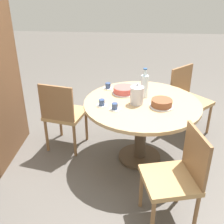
{
  "coord_description": "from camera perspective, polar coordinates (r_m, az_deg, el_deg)",
  "views": [
    {
      "loc": [
        -2.68,
        0.12,
        1.98
      ],
      "look_at": [
        0.0,
        0.32,
        0.59
      ],
      "focal_mm": 45.0,
      "sensor_mm": 36.0,
      "label": 1
    }
  ],
  "objects": [
    {
      "name": "coffee_pot",
      "position": [
        2.89,
        5.09,
        3.54
      ],
      "size": [
        0.14,
        0.14,
        0.23
      ],
      "color": "silver",
      "rests_on": "dining_table"
    },
    {
      "name": "ground_plane",
      "position": [
        3.33,
        5.56,
        -9.17
      ],
      "size": [
        14.0,
        14.0,
        0.0
      ],
      "primitive_type": "plane",
      "color": "#56514C"
    },
    {
      "name": "chair_b",
      "position": [
        3.74,
        15.19,
        2.69
      ],
      "size": [
        0.59,
        0.59,
        0.87
      ],
      "rotation": [
        0.0,
        0.0,
        5.48
      ],
      "color": "olive",
      "rests_on": "ground_plane"
    },
    {
      "name": "cup_a",
      "position": [
        3.28,
        -0.82,
        5.22
      ],
      "size": [
        0.11,
        0.11,
        0.07
      ],
      "color": "white",
      "rests_on": "dining_table"
    },
    {
      "name": "water_bottle",
      "position": [
        3.05,
        6.59,
        5.42
      ],
      "size": [
        0.08,
        0.08,
        0.32
      ],
      "color": "silver",
      "rests_on": "dining_table"
    },
    {
      "name": "chair_a",
      "position": [
        2.39,
        13.04,
        -12.48
      ],
      "size": [
        0.51,
        0.51,
        0.87
      ],
      "rotation": [
        0.0,
        0.0,
        3.38
      ],
      "color": "olive",
      "rests_on": "ground_plane"
    },
    {
      "name": "cake_main",
      "position": [
        3.15,
        2.39,
        4.45
      ],
      "size": [
        0.26,
        0.26,
        0.08
      ],
      "color": "silver",
      "rests_on": "dining_table"
    },
    {
      "name": "dining_table",
      "position": [
        3.02,
        6.05,
        -0.32
      ],
      "size": [
        1.23,
        1.23,
        0.71
      ],
      "color": "#473828",
      "rests_on": "ground_plane"
    },
    {
      "name": "cup_b",
      "position": [
        2.78,
        0.55,
        1.01
      ],
      "size": [
        0.11,
        0.11,
        0.07
      ],
      "color": "white",
      "rests_on": "dining_table"
    },
    {
      "name": "cup_c",
      "position": [
        2.86,
        -2.09,
        1.8
      ],
      "size": [
        0.11,
        0.11,
        0.07
      ],
      "color": "white",
      "rests_on": "dining_table"
    },
    {
      "name": "cake_second",
      "position": [
        2.88,
        10.05,
        1.74
      ],
      "size": [
        0.24,
        0.24,
        0.08
      ],
      "color": "silver",
      "rests_on": "dining_table"
    },
    {
      "name": "chair_c",
      "position": [
        3.29,
        -9.88,
        -0.24
      ],
      "size": [
        0.5,
        0.5,
        0.87
      ],
      "rotation": [
        0.0,
        0.0,
        7.63
      ],
      "color": "olive",
      "rests_on": "ground_plane"
    }
  ]
}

